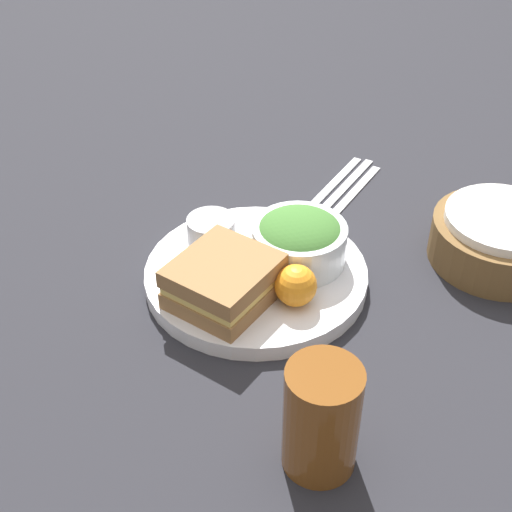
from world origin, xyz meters
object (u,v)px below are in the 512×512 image
Objects in this scene: spoon at (355,191)px; drink_glass at (321,419)px; bread_basket at (500,238)px; fork at (333,184)px; knife at (344,187)px; salad_bowl at (299,239)px; sandwich at (224,281)px; dressing_cup at (211,231)px; plate at (256,275)px.

drink_glass is at bearing -159.25° from spoon.
fork is at bearing -109.78° from bread_basket.
salad_bowl is at bearing -170.30° from knife.
bread_basket is (-0.23, 0.28, -0.01)m from sandwich.
drink_glass is (0.26, 0.11, 0.01)m from salad_bowl.
salad_bowl is at bearing -156.36° from drink_glass.
bread_basket is at bearing 111.41° from dressing_cup.
knife is (-0.09, -0.23, -0.03)m from bread_basket.
spoon is (0.01, 0.04, 0.00)m from fork.
sandwich is 1.12× the size of drink_glass.
plate is at bearing -144.99° from drink_glass.
salad_bowl is 0.26m from bread_basket.
drink_glass is 0.67× the size of fork.
knife is 0.02m from spoon.
bread_basket is (-0.38, 0.11, -0.03)m from drink_glass.
dressing_cup is 0.35× the size of fork.
sandwich is 0.11m from dressing_cup.
bread_basket is 0.99× the size of fork.
fork is at bearing 90.00° from spoon.
dressing_cup is at bearing -147.16° from sandwich.
knife is at bearing 170.57° from sandwich.
dressing_cup is (0.01, -0.11, -0.01)m from salad_bowl.
salad_bowl is 0.74× the size of spoon.
salad_bowl is at bearing 151.62° from sandwich.
drink_glass is at bearing -155.30° from fork.
salad_bowl is 0.22m from knife.
spoon is at bearing -168.10° from drink_glass.
sandwich reaches higher than fork.
drink_glass is at bearing 35.01° from plate.
plate is at bearing 168.35° from sandwich.
spoon is at bearing 175.94° from salad_bowl.
salad_bowl is 0.67× the size of bread_basket.
drink_glass is 0.74× the size of spoon.
bread_basket is at bearing 121.06° from plate.
sandwich is at bearing 179.42° from knife.
drink_glass reaches higher than spoon.
dressing_cup is at bearing -68.59° from bread_basket.
dressing_cup is at bearing -110.85° from plate.
salad_bowl is 0.63× the size of knife.
dressing_cup is 0.39× the size of spoon.
fork is at bearing 175.27° from plate.
salad_bowl is at bearing 94.71° from dressing_cup.
knife is (0.00, 0.02, 0.00)m from fork.
drink_glass is 0.64× the size of knife.
plate is at bearing 175.88° from spoon.
salad_bowl is at bearing -61.24° from bread_basket.
bread_basket is 0.25m from knife.
plate is 2.35× the size of salad_bowl.
sandwich is at bearing 176.15° from spoon.
sandwich reaches higher than plate.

